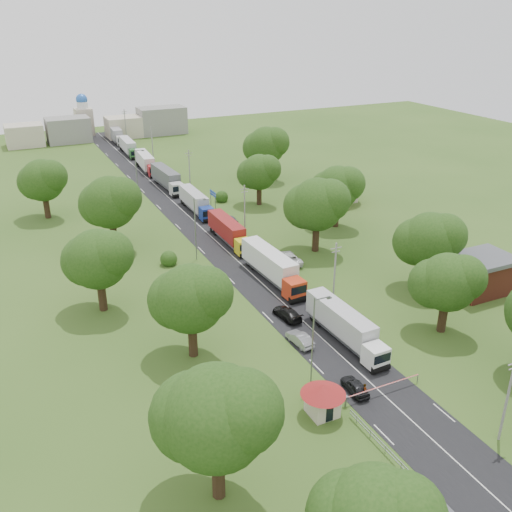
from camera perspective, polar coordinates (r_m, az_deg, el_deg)
ground at (r=78.99m, az=1.56°, el=-3.63°), size 260.00×260.00×0.00m
road at (r=95.58m, az=-3.88°, el=1.36°), size 8.00×200.00×0.04m
boom_barrier at (r=59.98m, az=11.53°, el=-13.02°), size 9.22×0.35×1.18m
guard_booth at (r=56.42m, az=6.72°, el=-13.70°), size 4.40×4.40×3.45m
guard_rail at (r=52.94m, az=14.84°, el=-20.56°), size 0.10×17.00×1.70m
info_sign at (r=109.47m, az=-4.33°, el=5.96°), size 0.12×3.10×4.10m
pole_0 at (r=56.25m, az=23.85°, el=-12.82°), size 1.60×0.24×9.00m
pole_1 at (r=74.04m, az=7.86°, el=-1.79°), size 1.60×0.24×9.00m
pole_2 at (r=96.78m, az=-1.14°, el=4.66°), size 1.60×0.24×9.00m
pole_3 at (r=121.73m, az=-6.67°, el=8.52°), size 1.60×0.24×9.00m
pole_4 at (r=147.78m, az=-10.34°, el=11.01°), size 1.60×0.24×9.00m
pole_5 at (r=174.44m, az=-12.93°, el=12.71°), size 1.60×0.24×9.00m
lamp_0 at (r=58.81m, az=5.84°, el=-7.94°), size 2.03×0.22×10.00m
lamp_1 at (r=87.46m, az=-6.00°, el=3.01°), size 2.03×0.22×10.00m
lamp_2 at (r=119.54m, az=-11.81°, el=8.33°), size 2.03×0.22×10.00m
tree_2 at (r=70.64m, az=18.56°, el=-2.46°), size 8.00×8.00×10.10m
tree_3 at (r=80.83m, az=16.96°, el=1.57°), size 8.80×8.80×11.07m
tree_4 at (r=90.04m, az=6.08°, el=5.18°), size 9.60×9.60×12.05m
tree_5 at (r=101.28m, az=8.11°, el=6.81°), size 8.80×8.80×11.07m
tree_6 at (r=112.30m, az=0.29°, el=8.40°), size 8.00×8.00×10.10m
tree_7 at (r=128.93m, az=1.00°, el=10.99°), size 9.60×9.60×12.05m
tree_9 at (r=44.89m, az=-4.08°, el=-15.67°), size 9.60×9.60×12.05m
tree_10 at (r=62.43m, az=-6.61°, el=-4.20°), size 8.80×8.80×11.07m
tree_11 at (r=74.22m, az=-15.59°, el=-0.26°), size 8.80×8.80×11.07m
tree_12 at (r=93.45m, az=-14.40°, el=5.25°), size 9.60×9.60×12.05m
tree_13 at (r=111.69m, az=-20.58°, el=7.13°), size 8.80×8.80×11.07m
house_brick at (r=83.95m, az=21.52°, el=-1.66°), size 8.60×6.60×5.20m
house_cream at (r=116.01m, az=8.15°, el=7.14°), size 10.08×10.08×5.80m
distant_town at (r=178.51m, az=-14.81°, el=12.38°), size 52.00×8.00×8.00m
church at (r=185.15m, az=-16.85°, el=13.15°), size 5.00×5.00×12.30m
truck_0 at (r=67.86m, az=8.88°, el=-6.88°), size 2.74×14.11×3.91m
truck_1 at (r=81.36m, az=1.64°, el=-1.03°), size 3.14×15.24×4.21m
truck_2 at (r=94.81m, az=-2.75°, el=2.51°), size 2.44×13.81×3.83m
truck_3 at (r=109.99m, az=-6.08°, el=5.43°), size 2.44×13.64×3.78m
truck_4 at (r=125.41m, az=-8.89°, el=7.67°), size 3.11×14.95×4.13m
truck_5 at (r=140.32m, az=-10.94°, el=9.20°), size 3.15×14.37×3.97m
truck_6 at (r=157.57m, az=-12.63°, el=10.61°), size 2.74×13.86×3.83m
truck_7 at (r=173.76m, az=-13.83°, el=11.74°), size 3.30×14.86×4.10m
car_lane_front at (r=60.55m, az=9.87°, el=-12.73°), size 1.91×4.06×1.34m
car_lane_mid at (r=67.34m, az=4.41°, el=-8.27°), size 1.80×4.30×1.38m
car_lane_rear at (r=72.41m, az=3.14°, el=-5.76°), size 2.47×4.99×1.39m
car_verge_near at (r=87.51m, az=3.23°, el=-0.22°), size 3.12×6.11×1.65m
car_verge_far at (r=103.79m, az=-2.63°, el=3.67°), size 1.98×4.40×1.47m
pedestrian_near at (r=59.83m, az=10.83°, el=-13.14°), size 0.71×0.70×1.64m
pedestrian_booth at (r=57.91m, az=6.94°, el=-14.20°), size 1.07×1.05×1.74m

